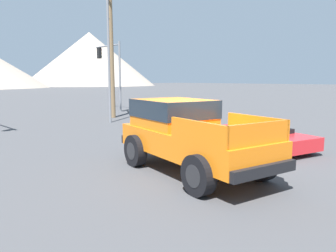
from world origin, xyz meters
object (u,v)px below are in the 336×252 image
object	(u,v)px
orange_pickup_truck	(186,131)
palm_tree_tall	(110,9)
traffic_light_crosswalk	(110,63)
street_lamp_post	(108,44)
red_convertible_car	(259,137)

from	to	relation	value
orange_pickup_truck	palm_tree_tall	bearing A→B (deg)	75.41
orange_pickup_truck	traffic_light_crosswalk	size ratio (longest dim) A/B	0.97
traffic_light_crosswalk	street_lamp_post	distance (m)	8.01
red_convertible_car	palm_tree_tall	world-z (taller)	palm_tree_tall
street_lamp_post	palm_tree_tall	xyz separation A→B (m)	(1.47, 2.03, 2.39)
orange_pickup_truck	red_convertible_car	bearing A→B (deg)	12.93
red_convertible_car	street_lamp_post	xyz separation A→B (m)	(0.02, 9.94, 4.16)
red_convertible_car	traffic_light_crosswalk	world-z (taller)	traffic_light_crosswalk
traffic_light_crosswalk	street_lamp_post	xyz separation A→B (m)	(-4.46, -6.61, 0.74)
red_convertible_car	palm_tree_tall	distance (m)	13.72
traffic_light_crosswalk	palm_tree_tall	xyz separation A→B (m)	(-2.99, -4.58, 3.13)
orange_pickup_truck	street_lamp_post	size ratio (longest dim) A/B	0.70
traffic_light_crosswalk	red_convertible_car	bearing A→B (deg)	164.84
red_convertible_car	street_lamp_post	distance (m)	10.77
street_lamp_post	traffic_light_crosswalk	bearing A→B (deg)	55.96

